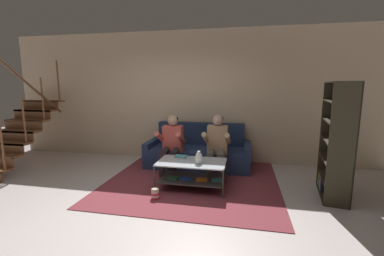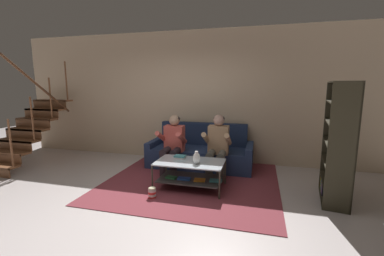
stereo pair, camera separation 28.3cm
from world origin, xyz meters
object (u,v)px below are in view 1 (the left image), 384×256
coffee_table (192,171)px  book_stack (181,157)px  vase (199,158)px  bookshelf (338,148)px  popcorn_tub (155,193)px  person_seated_right (217,143)px  person_seated_left (172,142)px  couch (198,153)px

coffee_table → book_stack: book_stack is taller
vase → book_stack: (-0.35, 0.24, -0.07)m
book_stack → vase: bearing=-34.0°
vase → bookshelf: bookshelf is taller
coffee_table → popcorn_tub: coffee_table is taller
bookshelf → coffee_table: bearing=-175.6°
person_seated_right → vase: 0.82m
person_seated_right → bookshelf: (1.91, -0.52, 0.13)m
bookshelf → popcorn_tub: 2.88m
person_seated_right → bookshelf: bearing=-15.3°
popcorn_tub → person_seated_left: bearing=93.8°
vase → book_stack: size_ratio=1.09×
person_seated_left → bookshelf: bearing=-10.5°
person_seated_left → vase: 1.04m
couch → bookshelf: size_ratio=1.22×
vase → person_seated_right: bearing=75.3°
vase → coffee_table: bearing=142.4°
book_stack → popcorn_tub: bearing=-109.9°
coffee_table → couch: bearing=94.9°
person_seated_right → coffee_table: size_ratio=1.04×
coffee_table → book_stack: size_ratio=5.80×
coffee_table → popcorn_tub: (-0.46, -0.52, -0.21)m
vase → popcorn_tub: vase is taller
person_seated_left → book_stack: (0.32, -0.55, -0.13)m
person_seated_left → bookshelf: size_ratio=0.64×
vase → bookshelf: size_ratio=0.12×
couch → person_seated_left: person_seated_left is taller
vase → book_stack: 0.43m
person_seated_right → coffee_table: 0.84m
person_seated_left → couch: bearing=50.0°
couch → book_stack: couch is taller
person_seated_left → book_stack: bearing=-59.8°
person_seated_left → bookshelf: bookshelf is taller
person_seated_right → coffee_table: bearing=-115.9°
book_stack → bookshelf: bearing=0.8°
bookshelf → person_seated_right: bearing=164.7°
book_stack → popcorn_tub: (-0.24, -0.66, -0.40)m
couch → book_stack: 1.10m
person_seated_left → coffee_table: 0.93m
person_seated_right → person_seated_left: bearing=-179.8°
couch → vase: (0.23, -1.32, 0.27)m
book_stack → bookshelf: size_ratio=0.11×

